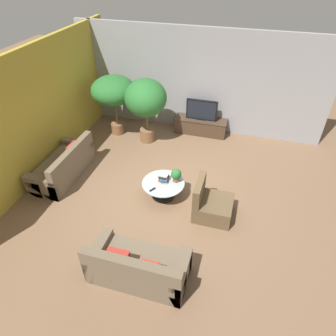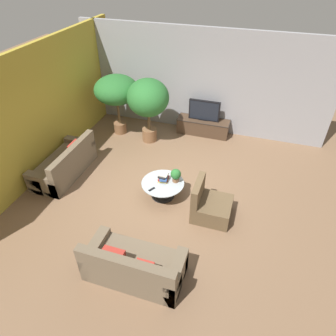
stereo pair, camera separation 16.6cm
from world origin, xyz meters
The scene contains 14 objects.
ground_plane centered at (0.00, 0.00, 0.00)m, with size 24.00×24.00×0.00m, color brown.
back_wall_stone centered at (0.00, 3.26, 1.50)m, with size 7.40×0.12×3.00m, color #939399.
side_wall_left centered at (-3.26, 0.20, 1.50)m, with size 0.12×7.40×3.00m, color gold.
media_console centered at (0.24, 2.94, 0.25)m, with size 1.58×0.50×0.47m.
television centered at (0.24, 2.94, 0.77)m, with size 0.92×0.13×0.61m.
coffee_table centered at (-0.01, -0.14, 0.28)m, with size 0.97×0.97×0.40m.
couch_by_wall centered at (-2.62, -0.10, 0.28)m, with size 0.84×1.83×0.84m.
couch_near_entry centered at (0.19, -2.29, 0.28)m, with size 1.71×0.84×0.84m.
armchair_wicker centered at (1.14, -0.41, 0.27)m, with size 0.80×0.76×0.86m.
potted_palm_tall centered at (-2.20, 2.23, 1.34)m, with size 1.27×1.27×1.79m.
potted_palm_corner centered at (-1.18, 2.07, 1.30)m, with size 1.16×1.16×1.87m.
potted_plant_tabletop centered at (0.25, 0.01, 0.58)m, with size 0.24×0.24×0.32m.
book_stack centered at (-0.03, -0.04, 0.47)m, with size 0.23×0.31×0.17m.
remote_black centered at (-0.17, -0.44, 0.41)m, with size 0.04×0.16×0.02m, color black.
Camera 1 is at (1.54, -5.09, 4.79)m, focal length 32.00 mm.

